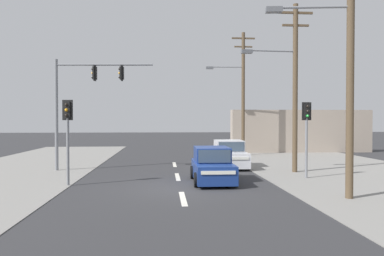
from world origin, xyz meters
The scene contains 15 objects.
ground_plane centered at (0.00, 0.00, 0.00)m, with size 140.00×140.00×0.00m, color #303033.
lane_dash_near centered at (0.00, -2.00, 0.00)m, with size 0.20×2.40×0.01m, color silver.
lane_dash_mid centered at (0.00, 3.00, 0.00)m, with size 0.20×2.40×0.01m, color silver.
lane_dash_far centered at (0.00, 8.00, 0.00)m, with size 0.20×2.40×0.01m, color silver.
kerb_right_verge centered at (9.00, 2.00, 0.01)m, with size 10.00×44.00×0.02m, color gray.
kerb_left_verge centered at (-8.50, 4.00, 0.01)m, with size 8.00×40.00×0.02m, color gray.
utility_pole_foreground_right centered at (5.58, -2.47, 4.94)m, with size 3.77×0.63×9.16m.
utility_pole_midground_right centered at (6.02, 4.10, 4.72)m, with size 3.78×0.43×8.74m.
utility_pole_background_right centered at (5.35, 13.72, 5.11)m, with size 3.78×0.40×9.51m.
traffic_signal_mast centered at (-5.13, 5.62, 4.15)m, with size 5.28×0.61×6.00m.
pedestal_signal_right_kerb centered at (5.98, 2.06, 2.42)m, with size 0.44×0.29×3.56m.
pedestal_signal_left_kerb centered at (-4.62, 0.89, 2.42)m, with size 0.44×0.30×3.56m.
shopfront_wall_far centered at (11.00, 16.00, 1.80)m, with size 12.00×1.00×3.60m, color #A39384.
sedan_crossing_left centered at (3.12, 6.56, 0.70)m, with size 1.95×4.27×1.56m.
hatchback_receding_far centered at (1.47, 1.37, 0.70)m, with size 1.80×3.65×1.53m.
Camera 1 is at (-0.67, -14.89, 2.71)m, focal length 35.00 mm.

